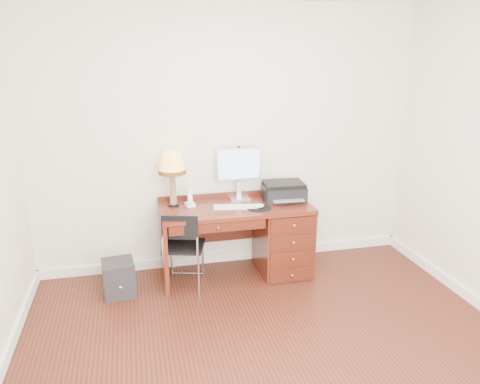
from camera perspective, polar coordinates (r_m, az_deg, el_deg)
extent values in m
plane|color=#36140C|center=(3.80, 4.45, -19.27)|extent=(4.00, 4.00, 0.00)
plane|color=silver|center=(4.84, -1.46, 6.34)|extent=(4.00, 0.00, 4.00)
cube|color=white|center=(5.23, -1.32, -7.84)|extent=(4.00, 0.03, 0.10)
cube|color=#5E2013|center=(4.66, -0.51, -1.95)|extent=(1.50, 0.65, 0.04)
cube|color=#5E2013|center=(4.93, 5.21, -5.64)|extent=(0.50, 0.61, 0.71)
cube|color=#5E2013|center=(4.71, -9.26, -6.91)|extent=(0.04, 0.61, 0.71)
cube|color=#4A190E|center=(4.99, -3.95, -4.00)|extent=(0.96, 0.03, 0.39)
cube|color=#4A190E|center=(4.36, -2.70, -4.32)|extent=(0.91, 0.03, 0.09)
sphere|color=#BF8C3F|center=(4.64, 6.51, -7.17)|extent=(0.03, 0.03, 0.03)
cube|color=silver|center=(4.88, -0.05, -0.75)|extent=(0.21, 0.15, 0.01)
cube|color=silver|center=(4.90, -0.17, 0.42)|extent=(0.05, 0.03, 0.17)
cube|color=silver|center=(4.81, -0.12, 3.42)|extent=(0.46, 0.04, 0.33)
cube|color=#4C8CF2|center=(4.79, -0.07, 3.37)|extent=(0.43, 0.01, 0.30)
cube|color=white|center=(4.61, -0.55, -1.81)|extent=(0.44, 0.20, 0.02)
cylinder|color=black|center=(4.59, 2.31, -1.97)|extent=(0.24, 0.24, 0.01)
ellipsoid|color=white|center=(4.58, 2.32, -1.69)|extent=(0.11, 0.07, 0.04)
cube|color=black|center=(4.86, 5.35, -0.06)|extent=(0.44, 0.35, 0.15)
cube|color=black|center=(4.84, 5.38, 0.99)|extent=(0.42, 0.33, 0.04)
cylinder|color=black|center=(4.71, -8.09, -1.55)|extent=(0.11, 0.11, 0.02)
cone|color=#905D44|center=(4.66, -8.18, 0.51)|extent=(0.07, 0.07, 0.33)
cone|color=#F8C64E|center=(4.59, -8.32, 3.75)|extent=(0.27, 0.27, 0.21)
cylinder|color=#593814|center=(4.61, -8.27, 2.50)|extent=(0.27, 0.27, 0.04)
cube|color=white|center=(4.67, -6.11, -1.53)|extent=(0.10, 0.10, 0.04)
cube|color=white|center=(4.64, -6.15, -0.47)|extent=(0.06, 0.07, 0.14)
cylinder|color=black|center=(4.82, 3.24, -0.46)|extent=(0.08, 0.08, 0.10)
cube|color=black|center=(4.58, -6.86, -6.59)|extent=(0.46, 0.46, 0.02)
cube|color=black|center=(4.31, -6.71, -4.32)|extent=(0.33, 0.11, 0.23)
cylinder|color=silver|center=(4.80, -8.91, -8.30)|extent=(0.02, 0.02, 0.42)
cylinder|color=silver|center=(4.83, -5.10, -8.00)|extent=(0.02, 0.02, 0.42)
cylinder|color=silver|center=(4.51, -8.57, -10.00)|extent=(0.02, 0.02, 0.42)
cylinder|color=silver|center=(4.54, -4.50, -9.66)|extent=(0.02, 0.02, 0.42)
cylinder|color=silver|center=(4.33, -8.78, -5.40)|extent=(0.02, 0.02, 0.38)
cylinder|color=silver|center=(4.36, -4.58, -5.08)|extent=(0.02, 0.02, 0.38)
cube|color=black|center=(4.65, -14.56, -10.10)|extent=(0.32, 0.32, 0.34)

